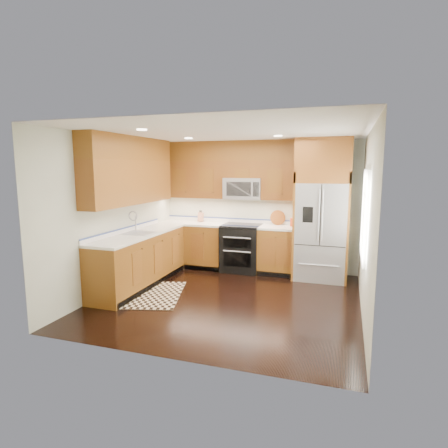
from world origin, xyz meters
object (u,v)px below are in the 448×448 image
(knife_block, at_px, (201,217))
(rug, at_px, (156,294))
(refrigerator, at_px, (322,210))
(range, at_px, (241,248))
(utensil_crock, at_px, (293,220))

(knife_block, bearing_deg, rug, -90.09)
(refrigerator, height_order, knife_block, refrigerator)
(range, distance_m, refrigerator, 1.76)
(refrigerator, height_order, rug, refrigerator)
(rug, xyz_separation_m, utensil_crock, (1.95, 2.01, 1.05))
(range, height_order, knife_block, knife_block)
(refrigerator, relative_size, knife_block, 10.56)
(refrigerator, bearing_deg, range, 178.60)
(rug, height_order, utensil_crock, utensil_crock)
(refrigerator, xyz_separation_m, knife_block, (-2.50, 0.21, -0.26))
(knife_block, bearing_deg, range, -10.24)
(refrigerator, bearing_deg, knife_block, 175.22)
(utensil_crock, bearing_deg, rug, -134.20)
(refrigerator, relative_size, rug, 1.93)
(range, xyz_separation_m, utensil_crock, (1.00, 0.16, 0.59))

